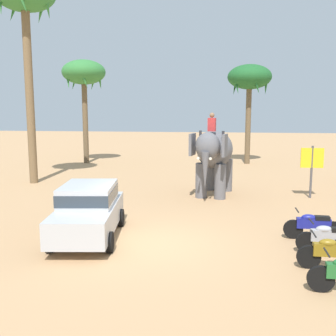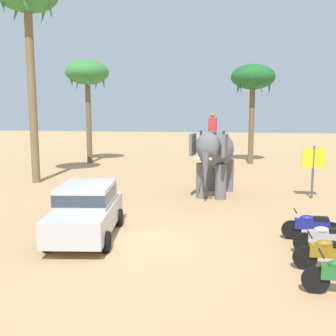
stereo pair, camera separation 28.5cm
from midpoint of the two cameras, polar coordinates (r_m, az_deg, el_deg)
ground_plane at (r=12.02m, az=-4.07°, el=-10.97°), size 120.00×120.00×0.00m
car_sedan_foreground at (r=12.55m, az=-12.19°, el=-5.87°), size 2.27×4.28×1.70m
elephant_with_mahout at (r=18.31m, az=6.31°, el=2.14°), size 2.19×4.00×3.88m
motorcycle_second_in_row at (r=10.78m, az=22.39°, el=-11.32°), size 1.80×0.55×0.94m
motorcycle_mid_row at (r=11.90m, az=21.85°, el=-9.42°), size 1.80×0.55×0.94m
motorcycle_fourth_in_row at (r=12.96m, az=19.89°, el=-7.86°), size 1.80×0.55×0.94m
palm_tree_behind_elephant at (r=29.75m, az=11.56°, el=12.58°), size 3.20×3.20×7.30m
palm_tree_near_hut at (r=23.24m, az=-20.58°, el=21.70°), size 3.20×3.20×10.88m
palm_tree_left_of_road at (r=30.26m, az=-12.49°, el=13.15°), size 3.20×3.20×7.67m
signboard_yellow at (r=18.79m, az=19.92°, el=0.91°), size 1.00×0.10×2.40m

